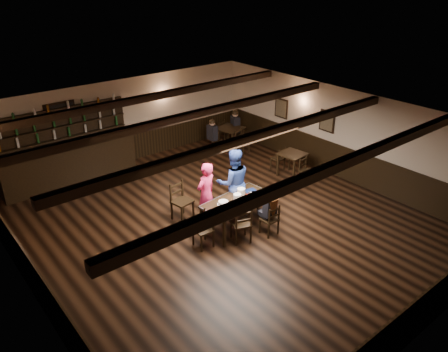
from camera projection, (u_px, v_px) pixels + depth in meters
ground at (222, 224)px, 10.90m from camera, size 10.00×10.00×0.00m
room_shell at (221, 159)px, 10.17m from camera, size 9.02×10.02×2.71m
dining_table at (237, 202)px, 10.50m from camera, size 1.85×1.06×0.75m
chair_near_left at (242, 223)px, 9.96m from camera, size 0.53×0.52×0.90m
chair_near_right at (272, 218)px, 10.26m from camera, size 0.37×0.35×0.80m
chair_end_left at (206, 226)px, 9.88m from camera, size 0.41×0.43×0.87m
chair_end_right at (265, 196)px, 11.21m from camera, size 0.43×0.44×0.80m
chair_far_pushed at (180, 198)px, 10.93m from camera, size 0.53×0.51×0.99m
woman_pink at (206, 194)px, 10.61m from camera, size 0.66×0.51×1.62m
man_blue at (233, 183)px, 10.97m from camera, size 1.08×0.98×1.80m
seated_person at (271, 205)px, 10.15m from camera, size 0.31×0.47×0.76m
cake at (223, 203)px, 10.24m from camera, size 0.29×0.29×0.09m
plate_stack_a at (237, 197)px, 10.39m from camera, size 0.19×0.19×0.18m
plate_stack_b at (241, 193)px, 10.55m from camera, size 0.19×0.19×0.23m
tea_light at (237, 196)px, 10.59m from camera, size 0.05×0.05×0.06m
salt_shaker at (251, 194)px, 10.64m from camera, size 0.04×0.04×0.10m
pepper_shaker at (249, 194)px, 10.65m from camera, size 0.04×0.04×0.09m
drink_glass at (244, 192)px, 10.70m from camera, size 0.07×0.07×0.11m
menu_red at (252, 194)px, 10.71m from camera, size 0.36×0.27×0.00m
menu_blue at (250, 190)px, 10.90m from camera, size 0.32×0.25×0.00m
bar_counter at (68, 159)px, 12.75m from camera, size 4.10×0.70×2.20m
back_table_a at (292, 157)px, 13.09m from camera, size 0.80×0.80×0.75m
back_table_b at (230, 130)px, 15.13m from camera, size 0.99×0.99×0.75m
bg_patron_left at (212, 130)px, 14.68m from camera, size 0.22×0.36×0.73m
bg_patron_right at (235, 121)px, 15.38m from camera, size 0.35×0.44×0.79m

